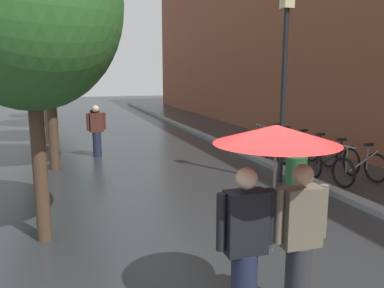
{
  "coord_description": "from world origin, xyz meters",
  "views": [
    {
      "loc": [
        -2.22,
        -3.51,
        2.54
      ],
      "look_at": [
        -0.12,
        2.64,
        1.35
      ],
      "focal_mm": 36.43,
      "sensor_mm": 36.0,
      "label": 1
    }
  ],
  "objects_px": {
    "street_tree_1": "(46,25)",
    "litter_bin": "(296,177)",
    "street_lamp_post": "(284,75)",
    "street_tree_4": "(49,58)",
    "parked_bicycle_0": "(360,169)",
    "parked_bicycle_4": "(279,145)",
    "street_tree_0": "(28,3)",
    "couple_under_umbrella": "(274,191)",
    "parked_bicycle_1": "(333,162)",
    "street_tree_3": "(51,51)",
    "pedestrian_walking_midground": "(96,129)",
    "parked_bicycle_3": "(297,150)",
    "street_tree_2": "(43,44)",
    "parked_bicycle_2": "(313,155)",
    "parked_bicycle_5": "(271,142)"
  },
  "relations": [
    {
      "from": "parked_bicycle_0",
      "to": "street_lamp_post",
      "type": "bearing_deg",
      "value": 154.19
    },
    {
      "from": "street_tree_2",
      "to": "pedestrian_walking_midground",
      "type": "bearing_deg",
      "value": -63.58
    },
    {
      "from": "parked_bicycle_3",
      "to": "street_tree_0",
      "type": "bearing_deg",
      "value": -154.17
    },
    {
      "from": "street_tree_3",
      "to": "street_tree_4",
      "type": "bearing_deg",
      "value": 92.25
    },
    {
      "from": "street_tree_1",
      "to": "parked_bicycle_5",
      "type": "height_order",
      "value": "street_tree_1"
    },
    {
      "from": "street_tree_1",
      "to": "street_tree_3",
      "type": "distance_m",
      "value": 8.53
    },
    {
      "from": "street_tree_3",
      "to": "litter_bin",
      "type": "distance_m",
      "value": 13.86
    },
    {
      "from": "street_tree_1",
      "to": "parked_bicycle_4",
      "type": "height_order",
      "value": "street_tree_1"
    },
    {
      "from": "parked_bicycle_3",
      "to": "street_lamp_post",
      "type": "distance_m",
      "value": 3.04
    },
    {
      "from": "street_tree_0",
      "to": "street_lamp_post",
      "type": "distance_m",
      "value": 5.49
    },
    {
      "from": "street_tree_0",
      "to": "street_tree_4",
      "type": "height_order",
      "value": "street_tree_0"
    },
    {
      "from": "parked_bicycle_4",
      "to": "parked_bicycle_3",
      "type": "bearing_deg",
      "value": -83.55
    },
    {
      "from": "parked_bicycle_2",
      "to": "parked_bicycle_4",
      "type": "distance_m",
      "value": 1.53
    },
    {
      "from": "street_tree_2",
      "to": "parked_bicycle_5",
      "type": "relative_size",
      "value": 4.37
    },
    {
      "from": "parked_bicycle_3",
      "to": "litter_bin",
      "type": "bearing_deg",
      "value": -124.18
    },
    {
      "from": "litter_bin",
      "to": "parked_bicycle_4",
      "type": "bearing_deg",
      "value": 63.59
    },
    {
      "from": "street_tree_0",
      "to": "parked_bicycle_3",
      "type": "relative_size",
      "value": 4.42
    },
    {
      "from": "parked_bicycle_5",
      "to": "street_tree_2",
      "type": "bearing_deg",
      "value": 147.95
    },
    {
      "from": "parked_bicycle_5",
      "to": "pedestrian_walking_midground",
      "type": "distance_m",
      "value": 5.47
    },
    {
      "from": "street_tree_3",
      "to": "litter_bin",
      "type": "relative_size",
      "value": 6.0
    },
    {
      "from": "street_tree_1",
      "to": "street_tree_3",
      "type": "bearing_deg",
      "value": 89.99
    },
    {
      "from": "street_tree_0",
      "to": "couple_under_umbrella",
      "type": "xyz_separation_m",
      "value": [
        2.25,
        -2.92,
        -2.07
      ]
    },
    {
      "from": "street_tree_4",
      "to": "street_lamp_post",
      "type": "bearing_deg",
      "value": -71.37
    },
    {
      "from": "street_tree_1",
      "to": "litter_bin",
      "type": "xyz_separation_m",
      "value": [
        4.73,
        -4.12,
        -3.3
      ]
    },
    {
      "from": "parked_bicycle_0",
      "to": "parked_bicycle_4",
      "type": "bearing_deg",
      "value": 93.42
    },
    {
      "from": "street_tree_3",
      "to": "parked_bicycle_1",
      "type": "distance_m",
      "value": 13.65
    },
    {
      "from": "parked_bicycle_0",
      "to": "litter_bin",
      "type": "bearing_deg",
      "value": -171.68
    },
    {
      "from": "couple_under_umbrella",
      "to": "parked_bicycle_0",
      "type": "bearing_deg",
      "value": 39.88
    },
    {
      "from": "street_tree_0",
      "to": "parked_bicycle_5",
      "type": "distance_m",
      "value": 8.7
    },
    {
      "from": "parked_bicycle_0",
      "to": "pedestrian_walking_midground",
      "type": "xyz_separation_m",
      "value": [
        -5.4,
        5.12,
        0.47
      ]
    },
    {
      "from": "parked_bicycle_4",
      "to": "litter_bin",
      "type": "relative_size",
      "value": 1.29
    },
    {
      "from": "street_tree_4",
      "to": "parked_bicycle_2",
      "type": "xyz_separation_m",
      "value": [
        6.69,
        -14.45,
        -2.97
      ]
    },
    {
      "from": "parked_bicycle_4",
      "to": "parked_bicycle_5",
      "type": "relative_size",
      "value": 0.94
    },
    {
      "from": "parked_bicycle_4",
      "to": "litter_bin",
      "type": "bearing_deg",
      "value": -116.41
    },
    {
      "from": "parked_bicycle_0",
      "to": "parked_bicycle_3",
      "type": "distance_m",
      "value": 2.37
    },
    {
      "from": "street_tree_3",
      "to": "parked_bicycle_3",
      "type": "bearing_deg",
      "value": -56.89
    },
    {
      "from": "couple_under_umbrella",
      "to": "street_lamp_post",
      "type": "distance_m",
      "value": 5.5
    },
    {
      "from": "pedestrian_walking_midground",
      "to": "parked_bicycle_3",
      "type": "bearing_deg",
      "value": -27.47
    },
    {
      "from": "street_tree_3",
      "to": "parked_bicycle_4",
      "type": "distance_m",
      "value": 11.68
    },
    {
      "from": "street_lamp_post",
      "to": "street_tree_4",
      "type": "bearing_deg",
      "value": 108.63
    },
    {
      "from": "parked_bicycle_4",
      "to": "couple_under_umbrella",
      "type": "height_order",
      "value": "couple_under_umbrella"
    },
    {
      "from": "parked_bicycle_1",
      "to": "parked_bicycle_2",
      "type": "bearing_deg",
      "value": 87.77
    },
    {
      "from": "couple_under_umbrella",
      "to": "litter_bin",
      "type": "height_order",
      "value": "couple_under_umbrella"
    },
    {
      "from": "street_tree_4",
      "to": "parked_bicycle_1",
      "type": "relative_size",
      "value": 4.23
    },
    {
      "from": "pedestrian_walking_midground",
      "to": "street_tree_1",
      "type": "bearing_deg",
      "value": -133.87
    },
    {
      "from": "street_tree_2",
      "to": "street_tree_3",
      "type": "bearing_deg",
      "value": 87.19
    },
    {
      "from": "parked_bicycle_2",
      "to": "pedestrian_walking_midground",
      "type": "distance_m",
      "value": 6.38
    },
    {
      "from": "street_tree_2",
      "to": "street_lamp_post",
      "type": "relative_size",
      "value": 1.2
    },
    {
      "from": "parked_bicycle_1",
      "to": "street_lamp_post",
      "type": "distance_m",
      "value": 2.59
    },
    {
      "from": "parked_bicycle_5",
      "to": "parked_bicycle_1",
      "type": "bearing_deg",
      "value": -90.16
    }
  ]
}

